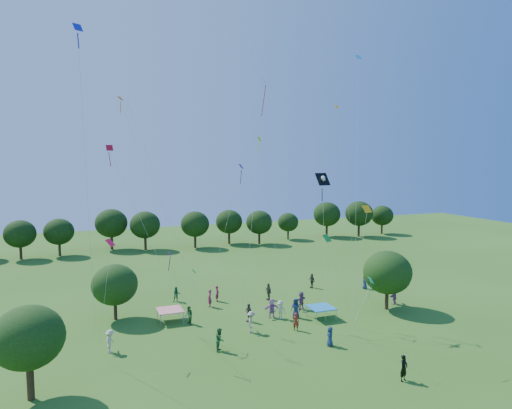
# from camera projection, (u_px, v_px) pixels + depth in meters

# --- Properties ---
(near_tree_west) EXTENTS (4.26, 4.26, 5.82)m
(near_tree_west) POSITION_uv_depth(u_px,v_px,m) (28.00, 338.00, 27.32)
(near_tree_west) COLOR #422B19
(near_tree_west) RESTS_ON ground
(near_tree_north) EXTENTS (4.13, 4.13, 5.11)m
(near_tree_north) POSITION_uv_depth(u_px,v_px,m) (115.00, 285.00, 41.33)
(near_tree_north) COLOR #422B19
(near_tree_north) RESTS_ON ground
(near_tree_east) EXTENTS (4.65, 4.65, 5.75)m
(near_tree_east) POSITION_uv_depth(u_px,v_px,m) (387.00, 272.00, 44.19)
(near_tree_east) COLOR #422B19
(near_tree_east) RESTS_ON ground
(treeline) EXTENTS (88.01, 8.77, 6.77)m
(treeline) POSITION_uv_depth(u_px,v_px,m) (157.00, 224.00, 74.71)
(treeline) COLOR #422B19
(treeline) RESTS_ON ground
(tent_red_stripe) EXTENTS (2.20, 2.20, 1.10)m
(tent_red_stripe) POSITION_uv_depth(u_px,v_px,m) (170.00, 310.00, 41.07)
(tent_red_stripe) COLOR red
(tent_red_stripe) RESTS_ON ground
(tent_blue) EXTENTS (2.20, 2.20, 1.10)m
(tent_blue) POSITION_uv_depth(u_px,v_px,m) (321.00, 307.00, 41.79)
(tent_blue) COLOR #1C78BA
(tent_blue) RESTS_ON ground
(man_in_black) EXTENTS (0.77, 0.64, 1.76)m
(man_in_black) POSITION_uv_depth(u_px,v_px,m) (404.00, 368.00, 29.94)
(man_in_black) COLOR black
(man_in_black) RESTS_ON ground
(crowd_person_0) EXTENTS (0.96, 0.99, 1.81)m
(crowd_person_0) POSITION_uv_depth(u_px,v_px,m) (296.00, 308.00, 42.01)
(crowd_person_0) COLOR #1A284C
(crowd_person_0) RESTS_ON ground
(crowd_person_1) EXTENTS (0.60, 0.75, 1.75)m
(crowd_person_1) POSITION_uv_depth(u_px,v_px,m) (210.00, 298.00, 45.11)
(crowd_person_1) COLOR #9E1C49
(crowd_person_1) RESTS_ON ground
(crowd_person_2) EXTENTS (0.57, 0.87, 1.64)m
(crowd_person_2) POSITION_uv_depth(u_px,v_px,m) (189.00, 315.00, 40.31)
(crowd_person_2) COLOR #2C652B
(crowd_person_2) RESTS_ON ground
(crowd_person_3) EXTENTS (0.90, 1.26, 1.76)m
(crowd_person_3) POSITION_uv_depth(u_px,v_px,m) (110.00, 341.00, 34.40)
(crowd_person_3) COLOR beige
(crowd_person_3) RESTS_ON ground
(crowd_person_4) EXTENTS (0.65, 1.05, 1.67)m
(crowd_person_4) POSITION_uv_depth(u_px,v_px,m) (249.00, 313.00, 40.96)
(crowd_person_4) COLOR #453937
(crowd_person_4) RESTS_ON ground
(crowd_person_5) EXTENTS (1.61, 1.38, 1.69)m
(crowd_person_5) POSITION_uv_depth(u_px,v_px,m) (394.00, 296.00, 45.98)
(crowd_person_5) COLOR #9E5C8E
(crowd_person_5) RESTS_ON ground
(crowd_person_6) EXTENTS (0.81, 0.85, 1.55)m
(crowd_person_6) POSITION_uv_depth(u_px,v_px,m) (330.00, 336.00, 35.63)
(crowd_person_6) COLOR navy
(crowd_person_6) RESTS_ON ground
(crowd_person_7) EXTENTS (0.69, 0.65, 1.57)m
(crowd_person_7) POSITION_uv_depth(u_px,v_px,m) (296.00, 321.00, 38.88)
(crowd_person_7) COLOR maroon
(crowd_person_7) RESTS_ON ground
(crowd_person_8) EXTENTS (0.78, 0.44, 1.56)m
(crowd_person_8) POSITION_uv_depth(u_px,v_px,m) (177.00, 294.00, 46.76)
(crowd_person_8) COLOR #285E38
(crowd_person_8) RESTS_ON ground
(crowd_person_9) EXTENTS (0.88, 1.31, 1.84)m
(crowd_person_9) POSITION_uv_depth(u_px,v_px,m) (251.00, 322.00, 38.38)
(crowd_person_9) COLOR #A59784
(crowd_person_9) RESTS_ON ground
(crowd_person_10) EXTENTS (0.60, 1.03, 1.66)m
(crowd_person_10) POSITION_uv_depth(u_px,v_px,m) (312.00, 281.00, 51.90)
(crowd_person_10) COLOR #3A322F
(crowd_person_10) RESTS_ON ground
(crowd_person_11) EXTENTS (1.66, 0.65, 1.75)m
(crowd_person_11) POSITION_uv_depth(u_px,v_px,m) (272.00, 308.00, 42.04)
(crowd_person_11) COLOR #A962A7
(crowd_person_11) RESTS_ON ground
(crowd_person_12) EXTENTS (0.72, 0.90, 1.61)m
(crowd_person_12) POSITION_uv_depth(u_px,v_px,m) (365.00, 282.00, 51.50)
(crowd_person_12) COLOR navy
(crowd_person_12) RESTS_ON ground
(crowd_person_13) EXTENTS (0.54, 0.69, 1.63)m
(crowd_person_13) POSITION_uv_depth(u_px,v_px,m) (217.00, 294.00, 46.91)
(crowd_person_13) COLOR maroon
(crowd_person_13) RESTS_ON ground
(crowd_person_14) EXTENTS (0.76, 0.98, 1.76)m
(crowd_person_14) POSITION_uv_depth(u_px,v_px,m) (220.00, 339.00, 34.74)
(crowd_person_14) COLOR #285E2B
(crowd_person_14) RESTS_ON ground
(crowd_person_15) EXTENTS (1.13, 1.14, 1.70)m
(crowd_person_15) POSITION_uv_depth(u_px,v_px,m) (280.00, 310.00, 41.75)
(crowd_person_15) COLOR beige
(crowd_person_15) RESTS_ON ground
(crowd_person_16) EXTENTS (0.60, 1.08, 1.75)m
(crowd_person_16) POSITION_uv_depth(u_px,v_px,m) (268.00, 292.00, 47.43)
(crowd_person_16) COLOR #48423A
(crowd_person_16) RESTS_ON ground
(crowd_person_17) EXTENTS (1.75, 1.25, 1.78)m
(crowd_person_17) POSITION_uv_depth(u_px,v_px,m) (301.00, 300.00, 44.38)
(crowd_person_17) COLOR #884F80
(crowd_person_17) RESTS_ON ground
(pirate_kite) EXTENTS (2.20, 4.07, 12.07)m
(pirate_kite) POSITION_uv_depth(u_px,v_px,m) (323.00, 181.00, 40.32)
(pirate_kite) COLOR black
(red_high_kite) EXTENTS (5.13, 8.06, 21.15)m
(red_high_kite) POSITION_uv_depth(u_px,v_px,m) (260.00, 124.00, 42.66)
(red_high_kite) COLOR red
(small_kite_0) EXTENTS (5.71, 5.34, 14.52)m
(small_kite_0) POSITION_uv_depth(u_px,v_px,m) (124.00, 182.00, 38.96)
(small_kite_0) COLOR red
(small_kite_1) EXTENTS (0.73, 2.54, 9.83)m
(small_kite_1) POSITION_uv_depth(u_px,v_px,m) (365.00, 225.00, 34.43)
(small_kite_1) COLOR #DA9D0B
(small_kite_2) EXTENTS (2.10, 1.91, 15.39)m
(small_kite_2) POSITION_uv_depth(u_px,v_px,m) (265.00, 178.00, 42.87)
(small_kite_2) COLOR #FFF916
(small_kite_3) EXTENTS (0.38, 1.70, 4.57)m
(small_kite_3) POSITION_uv_depth(u_px,v_px,m) (193.00, 280.00, 36.38)
(small_kite_3) COLOR #1A932B
(small_kite_4) EXTENTS (1.21, 1.82, 21.63)m
(small_kite_4) POSITION_uv_depth(u_px,v_px,m) (357.00, 130.00, 36.63)
(small_kite_4) COLOR #1694E0
(small_kite_5) EXTENTS (2.30, 4.16, 6.61)m
(small_kite_5) POSITION_uv_depth(u_px,v_px,m) (174.00, 271.00, 33.93)
(small_kite_5) COLOR #861669
(small_kite_6) EXTENTS (5.98, 4.63, 19.38)m
(small_kite_6) POSITION_uv_depth(u_px,v_px,m) (144.00, 146.00, 43.99)
(small_kite_6) COLOR white
(small_kite_7) EXTENTS (2.68, 1.68, 3.21)m
(small_kite_7) POSITION_uv_depth(u_px,v_px,m) (370.00, 285.00, 38.91)
(small_kite_7) COLOR #0BABA1
(small_kite_8) EXTENTS (1.43, 1.82, 7.33)m
(small_kite_8) POSITION_uv_depth(u_px,v_px,m) (109.00, 252.00, 33.86)
(small_kite_8) COLOR red
(small_kite_9) EXTENTS (6.92, 0.89, 18.78)m
(small_kite_9) POSITION_uv_depth(u_px,v_px,m) (142.00, 156.00, 40.84)
(small_kite_9) COLOR orange
(small_kite_10) EXTENTS (1.96, 2.14, 18.93)m
(small_kite_10) POSITION_uv_depth(u_px,v_px,m) (343.00, 161.00, 47.75)
(small_kite_10) COLOR #EDA215
(small_kite_11) EXTENTS (4.34, 2.82, 7.84)m
(small_kite_11) POSITION_uv_depth(u_px,v_px,m) (331.00, 250.00, 33.41)
(small_kite_11) COLOR #198A24
(small_kite_12) EXTENTS (0.74, 6.02, 20.89)m
(small_kite_12) POSITION_uv_depth(u_px,v_px,m) (83.00, 127.00, 27.66)
(small_kite_12) COLOR #131CC5
(small_kite_13) EXTENTS (3.46, 1.27, 12.83)m
(small_kite_13) POSITION_uv_depth(u_px,v_px,m) (234.00, 194.00, 42.35)
(small_kite_13) COLOR #6D1687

